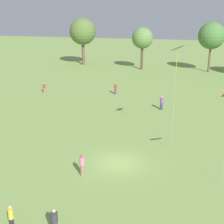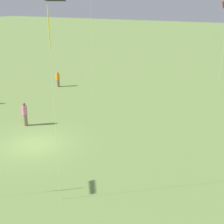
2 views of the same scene
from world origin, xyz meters
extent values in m
plane|color=#7A994C|center=(0.00, 0.00, 0.00)|extent=(240.00, 240.00, 0.00)
cylinder|color=#847056|center=(-2.29, -2.85, 0.46)|extent=(0.46, 0.46, 0.92)
cylinder|color=pink|center=(-2.29, -2.85, 1.26)|extent=(0.54, 0.54, 0.68)
sphere|color=brown|center=(-2.29, -2.85, 1.72)|extent=(0.24, 0.24, 0.24)
cylinder|color=#847056|center=(-12.59, -7.53, 0.38)|extent=(0.50, 0.50, 0.77)
cylinder|color=orange|center=(-12.59, -7.53, 1.10)|extent=(0.59, 0.59, 0.67)
sphere|color=#A87A56|center=(-12.59, -7.53, 1.56)|extent=(0.24, 0.24, 0.24)
cylinder|color=silver|center=(-18.25, 8.67, 4.34)|extent=(0.01, 0.01, 8.68)
cylinder|color=yellow|center=(4.13, 5.22, 8.20)|extent=(0.04, 0.04, 1.73)
cylinder|color=silver|center=(4.13, 5.22, 4.69)|extent=(0.01, 0.01, 9.39)
camera|label=1|loc=(5.73, -23.68, 12.65)|focal=50.00mm
camera|label=2|loc=(14.33, 13.47, 9.28)|focal=50.00mm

